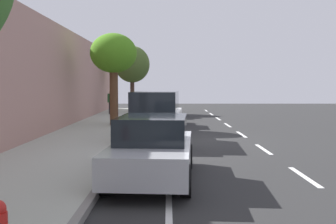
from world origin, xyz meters
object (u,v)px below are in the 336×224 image
parked_suv_white_mid (156,116)px  bicycle_at_curb (143,131)px  street_tree_mid_block (114,55)px  pedestrian_on_phone (111,101)px  street_tree_near_cyclist (132,65)px  parked_sedan_grey_second (161,112)px  cyclist_with_backpack (139,114)px  parked_sedan_silver_far (153,149)px  parked_sedan_dark_blue_nearest (164,106)px

parked_suv_white_mid → bicycle_at_curb: (0.52, -0.55, -0.65)m
street_tree_mid_block → pedestrian_on_phone: (1.28, -7.85, -2.67)m
street_tree_mid_block → street_tree_near_cyclist: bearing=-90.0°
parked_sedan_grey_second → cyclist_with_backpack: size_ratio=2.60×
street_tree_near_cyclist → parked_sedan_grey_second: bearing=103.9°
bicycle_at_curb → pedestrian_on_phone: bearing=-76.2°
parked_sedan_silver_far → bicycle_at_curb: (0.63, -6.85, -0.38)m
parked_suv_white_mid → cyclist_with_backpack: 1.23m
parked_sedan_dark_blue_nearest → parked_suv_white_mid: 12.85m
parked_sedan_dark_blue_nearest → parked_sedan_silver_far: bearing=89.8°
parked_sedan_silver_far → street_tree_mid_block: bearing=-78.0°
parked_sedan_silver_far → pedestrian_on_phone: pedestrian_on_phone is taller
parked_sedan_silver_far → bicycle_at_curb: bearing=-84.7°
parked_sedan_silver_far → street_tree_mid_block: size_ratio=0.95×
cyclist_with_backpack → pedestrian_on_phone: bearing=-76.7°
street_tree_near_cyclist → street_tree_mid_block: (0.00, 10.96, -0.05)m
cyclist_with_backpack → pedestrian_on_phone: 12.50m
parked_suv_white_mid → bicycle_at_curb: 1.00m
parked_sedan_dark_blue_nearest → street_tree_mid_block: (2.53, 7.55, 3.04)m
parked_sedan_grey_second → street_tree_near_cyclist: size_ratio=0.86×
bicycle_at_curb → street_tree_mid_block: bearing=-69.0°
parked_sedan_dark_blue_nearest → parked_sedan_silver_far: size_ratio=0.99×
parked_sedan_dark_blue_nearest → cyclist_with_backpack: cyclist_with_backpack is taller
street_tree_near_cyclist → pedestrian_on_phone: (1.28, 3.11, -2.72)m
parked_suv_white_mid → street_tree_mid_block: size_ratio=1.01×
parked_suv_white_mid → cyclist_with_backpack: (0.74, -0.98, 0.01)m
street_tree_near_cyclist → pedestrian_on_phone: 4.32m
parked_sedan_silver_far → parked_sedan_grey_second: bearing=-90.0°
parked_sedan_grey_second → pedestrian_on_phone: (3.74, -6.81, 0.37)m
parked_sedan_grey_second → street_tree_mid_block: street_tree_mid_block is taller
parked_sedan_dark_blue_nearest → parked_sedan_grey_second: bearing=89.4°
street_tree_near_cyclist → cyclist_with_backpack: bearing=96.0°
bicycle_at_curb → parked_suv_white_mid: bearing=133.6°
street_tree_mid_block → pedestrian_on_phone: street_tree_mid_block is taller
parked_suv_white_mid → bicycle_at_curb: bearing=-46.4°
parked_sedan_grey_second → parked_sedan_silver_far: bearing=90.0°
parked_sedan_grey_second → bicycle_at_curb: parked_sedan_grey_second is taller
bicycle_at_curb → street_tree_near_cyclist: size_ratio=0.30×
parked_sedan_silver_far → cyclist_with_backpack: size_ratio=2.65×
parked_suv_white_mid → pedestrian_on_phone: parked_suv_white_mid is taller
parked_sedan_dark_blue_nearest → pedestrian_on_phone: bearing=-4.5°
parked_sedan_grey_second → cyclist_with_backpack: 5.44m
street_tree_mid_block → parked_suv_white_mid: bearing=113.9°
bicycle_at_curb → pedestrian_on_phone: 13.00m
parked_suv_white_mid → parked_sedan_silver_far: (-0.11, 6.31, -0.27)m
parked_sedan_dark_blue_nearest → parked_suv_white_mid: parked_suv_white_mid is taller
parked_sedan_grey_second → bicycle_at_curb: (0.63, 5.79, -0.38)m
street_tree_mid_block → parked_sedan_grey_second: bearing=-156.9°
parked_suv_white_mid → street_tree_mid_block: bearing=-66.1°
bicycle_at_curb → street_tree_near_cyclist: street_tree_near_cyclist is taller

